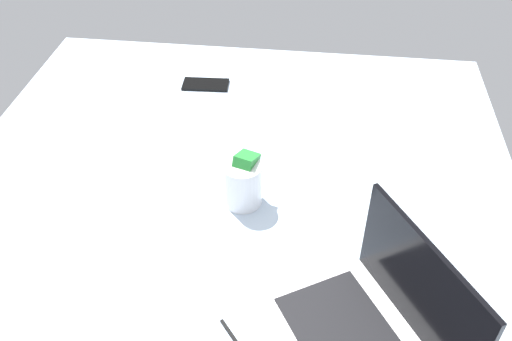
# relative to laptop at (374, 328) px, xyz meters

# --- Properties ---
(bed_mattress) EXTENTS (1.80, 1.40, 0.18)m
(bed_mattress) POSITION_rel_laptop_xyz_m (-0.19, -0.32, -0.13)
(bed_mattress) COLOR silver
(bed_mattress) RESTS_ON ground
(laptop) EXTENTS (0.40, 0.37, 0.23)m
(laptop) POSITION_rel_laptop_xyz_m (0.00, 0.00, 0.00)
(laptop) COLOR silver
(laptop) RESTS_ON bed_mattress
(snack_cup) EXTENTS (0.10, 0.09, 0.14)m
(snack_cup) POSITION_rel_laptop_xyz_m (-0.35, -0.29, 0.02)
(snack_cup) COLOR silver
(snack_cup) RESTS_ON bed_mattress
(cell_phone) EXTENTS (0.08, 0.14, 0.01)m
(cell_phone) POSITION_rel_laptop_xyz_m (-0.84, -0.47, -0.04)
(cell_phone) COLOR black
(cell_phone) RESTS_ON bed_mattress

